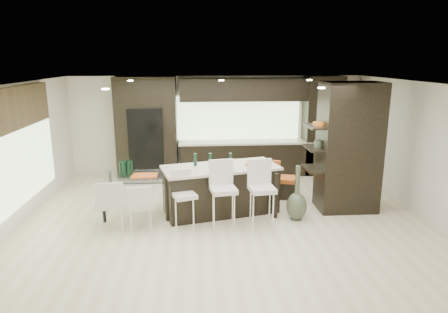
{
  "coord_description": "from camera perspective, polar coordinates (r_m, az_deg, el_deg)",
  "views": [
    {
      "loc": [
        -0.56,
        -7.52,
        3.15
      ],
      "look_at": [
        0.0,
        0.6,
        1.15
      ],
      "focal_mm": 32.0,
      "sensor_mm": 36.0,
      "label": 1
    }
  ],
  "objects": [
    {
      "name": "ground",
      "position": [
        8.17,
        0.3,
        -8.87
      ],
      "size": [
        8.0,
        8.0,
        0.0
      ],
      "primitive_type": "plane",
      "color": "beige",
      "rests_on": "ground"
    },
    {
      "name": "back_wall",
      "position": [
        11.18,
        -1.03,
        4.53
      ],
      "size": [
        8.0,
        0.02,
        2.7
      ],
      "primitive_type": "cube",
      "color": "silver",
      "rests_on": "ground"
    },
    {
      "name": "left_wall",
      "position": [
        8.46,
        -27.82,
        -0.1
      ],
      "size": [
        0.02,
        7.0,
        2.7
      ],
      "primitive_type": "cube",
      "color": "silver",
      "rests_on": "ground"
    },
    {
      "name": "right_wall",
      "position": [
        8.98,
        26.69,
        0.75
      ],
      "size": [
        0.02,
        7.0,
        2.7
      ],
      "primitive_type": "cube",
      "color": "silver",
      "rests_on": "ground"
    },
    {
      "name": "ceiling",
      "position": [
        7.55,
        0.32,
        10.39
      ],
      "size": [
        8.0,
        7.0,
        0.02
      ],
      "primitive_type": "cube",
      "color": "white",
      "rests_on": "ground"
    },
    {
      "name": "window_left",
      "position": [
        8.62,
        -27.06,
        0.22
      ],
      "size": [
        0.04,
        3.2,
        1.9
      ],
      "primitive_type": "cube",
      "color": "#B2D199",
      "rests_on": "left_wall"
    },
    {
      "name": "window_back",
      "position": [
        11.16,
        2.06,
        5.55
      ],
      "size": [
        3.4,
        0.04,
        1.2
      ],
      "primitive_type": "cube",
      "color": "#B2D199",
      "rests_on": "back_wall"
    },
    {
      "name": "stone_accent",
      "position": [
        8.47,
        -27.54,
        6.16
      ],
      "size": [
        0.08,
        3.0,
        0.8
      ],
      "primitive_type": "cube",
      "color": "brown",
      "rests_on": "left_wall"
    },
    {
      "name": "ceiling_spots",
      "position": [
        7.8,
        0.18,
        10.35
      ],
      "size": [
        4.0,
        3.0,
        0.02
      ],
      "primitive_type": "cube",
      "color": "white",
      "rests_on": "ceiling"
    },
    {
      "name": "back_cabinetry",
      "position": [
        10.89,
        1.69,
        4.28
      ],
      "size": [
        6.8,
        0.68,
        2.7
      ],
      "primitive_type": "cube",
      "color": "black",
      "rests_on": "ground"
    },
    {
      "name": "refrigerator",
      "position": [
        10.95,
        -10.91,
        1.95
      ],
      "size": [
        0.9,
        0.68,
        1.9
      ],
      "primitive_type": "cube",
      "color": "black",
      "rests_on": "ground"
    },
    {
      "name": "partition_column",
      "position": [
        8.72,
        17.41,
        1.25
      ],
      "size": [
        1.2,
        0.8,
        2.7
      ],
      "primitive_type": "cube",
      "color": "black",
      "rests_on": "ground"
    },
    {
      "name": "kitchen_island",
      "position": [
        8.37,
        -0.47,
        -4.7
      ],
      "size": [
        2.55,
        1.57,
        0.99
      ],
      "primitive_type": "cube",
      "rotation": [
        0.0,
        0.0,
        0.25
      ],
      "color": "black",
      "rests_on": "ground"
    },
    {
      "name": "stool_left",
      "position": [
        7.61,
        -5.62,
        -7.03
      ],
      "size": [
        0.51,
        0.51,
        0.9
      ],
      "primitive_type": "cube",
      "rotation": [
        0.0,
        0.0,
        0.34
      ],
      "color": "beige",
      "rests_on": "ground"
    },
    {
      "name": "stool_mid",
      "position": [
        7.56,
        -0.08,
        -6.5
      ],
      "size": [
        0.53,
        0.53,
        1.05
      ],
      "primitive_type": "cube",
      "rotation": [
        0.0,
        0.0,
        0.15
      ],
      "color": "beige",
      "rests_on": "ground"
    },
    {
      "name": "stool_right",
      "position": [
        7.64,
        5.41,
        -6.35
      ],
      "size": [
        0.51,
        0.51,
        1.05
      ],
      "primitive_type": "cube",
      "rotation": [
        0.0,
        0.0,
        0.12
      ],
      "color": "beige",
      "rests_on": "ground"
    },
    {
      "name": "bench",
      "position": [
        9.45,
        6.29,
        -4.22
      ],
      "size": [
        1.33,
        0.79,
        0.48
      ],
      "primitive_type": "cube",
      "rotation": [
        0.0,
        0.0,
        -0.26
      ],
      "color": "black",
      "rests_on": "ground"
    },
    {
      "name": "floor_vase",
      "position": [
        8.08,
        10.4,
        -5.15
      ],
      "size": [
        0.48,
        0.48,
        1.11
      ],
      "primitive_type": null,
      "rotation": [
        0.0,
        0.0,
        0.2
      ],
      "color": "#404C36",
      "rests_on": "ground"
    },
    {
      "name": "dining_table",
      "position": [
        8.45,
        -11.17,
        -5.39
      ],
      "size": [
        1.71,
        0.98,
        0.82
      ],
      "primitive_type": "cube",
      "rotation": [
        0.0,
        0.0,
        0.02
      ],
      "color": "white",
      "rests_on": "ground"
    },
    {
      "name": "chair_near",
      "position": [
        7.72,
        -11.88,
        -7.25
      ],
      "size": [
        0.51,
        0.51,
        0.83
      ],
      "primitive_type": "cube",
      "rotation": [
        0.0,
        0.0,
        0.15
      ],
      "color": "beige",
      "rests_on": "ground"
    },
    {
      "name": "chair_far",
      "position": [
        7.77,
        -15.82,
        -6.96
      ],
      "size": [
        0.57,
        0.57,
        0.93
      ],
      "primitive_type": "cube",
      "rotation": [
        0.0,
        0.0,
        0.15
      ],
      "color": "beige",
      "rests_on": "ground"
    },
    {
      "name": "chair_end",
      "position": [
        8.37,
        -3.16,
        -5.01
      ],
      "size": [
        0.61,
        0.61,
        0.91
      ],
      "primitive_type": "cube",
      "rotation": [
        0.0,
        0.0,
        1.85
      ],
      "color": "beige",
      "rests_on": "ground"
    }
  ]
}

